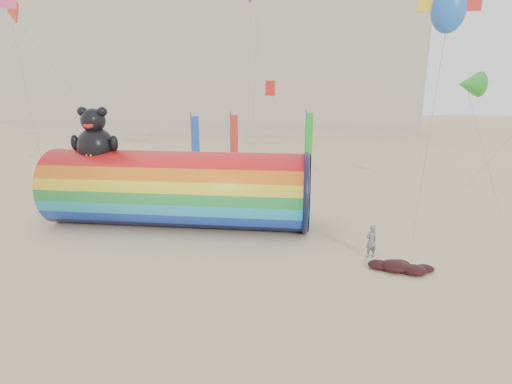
# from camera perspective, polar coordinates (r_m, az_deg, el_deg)

# --- Properties ---
(ground) EXTENTS (160.00, 160.00, 0.00)m
(ground) POSITION_cam_1_polar(r_m,az_deg,el_deg) (18.20, -2.13, -8.51)
(ground) COLOR #CCB58C
(ground) RESTS_ON ground
(hotel_building) EXTENTS (60.40, 15.40, 20.60)m
(hotel_building) POSITION_cam_1_polar(r_m,az_deg,el_deg) (64.13, -6.90, 17.97)
(hotel_building) COLOR #B7AD99
(hotel_building) RESTS_ON ground
(windsock_assembly) EXTENTS (13.62, 4.15, 6.28)m
(windsock_assembly) POSITION_cam_1_polar(r_m,az_deg,el_deg) (21.25, -11.13, 0.69)
(windsock_assembly) COLOR red
(windsock_assembly) RESTS_ON ground
(kite_handler) EXTENTS (0.65, 0.57, 1.49)m
(kite_handler) POSITION_cam_1_polar(r_m,az_deg,el_deg) (18.08, 16.13, -6.76)
(kite_handler) COLOR slate
(kite_handler) RESTS_ON ground
(fabric_bundle) EXTENTS (2.62, 1.35, 0.41)m
(fabric_bundle) POSITION_cam_1_polar(r_m,az_deg,el_deg) (17.43, 19.88, -10.00)
(fabric_bundle) COLOR #34090B
(fabric_bundle) RESTS_ON ground
(festival_banners) EXTENTS (9.29, 4.34, 5.20)m
(festival_banners) POSITION_cam_1_polar(r_m,az_deg,el_deg) (32.16, -1.23, 6.96)
(festival_banners) COLOR #59595E
(festival_banners) RESTS_ON ground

